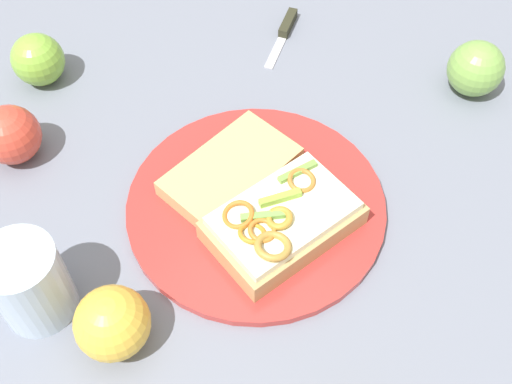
# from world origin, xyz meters

# --- Properties ---
(ground_plane) EXTENTS (2.00, 2.00, 0.00)m
(ground_plane) POSITION_xyz_m (0.00, 0.00, 0.00)
(ground_plane) COLOR slate
(ground_plane) RESTS_ON ground
(plate) EXTENTS (0.30, 0.30, 0.01)m
(plate) POSITION_xyz_m (0.00, 0.00, 0.01)
(plate) COLOR #B2312D
(plate) RESTS_ON ground_plane
(sandwich) EXTENTS (0.12, 0.17, 0.05)m
(sandwich) POSITION_xyz_m (-0.05, 0.01, 0.03)
(sandwich) COLOR tan
(sandwich) RESTS_ON plate
(bread_slice_side) EXTENTS (0.09, 0.16, 0.02)m
(bread_slice_side) POSITION_xyz_m (0.05, -0.01, 0.02)
(bread_slice_side) COLOR tan
(bread_slice_side) RESTS_ON plate
(apple_1) EXTENTS (0.10, 0.10, 0.07)m
(apple_1) POSITION_xyz_m (-0.08, -0.34, 0.04)
(apple_1) COLOR #73A348
(apple_1) RESTS_ON ground_plane
(apple_2) EXTENTS (0.09, 0.09, 0.07)m
(apple_2) POSITION_xyz_m (-0.01, 0.21, 0.04)
(apple_2) COLOR gold
(apple_2) RESTS_ON ground_plane
(apple_3) EXTENTS (0.10, 0.10, 0.07)m
(apple_3) POSITION_xyz_m (0.27, 0.14, 0.04)
(apple_3) COLOR #CD4130
(apple_3) RESTS_ON ground_plane
(apple_4) EXTENTS (0.10, 0.10, 0.07)m
(apple_4) POSITION_xyz_m (0.36, 0.04, 0.03)
(apple_4) COLOR #7BB23A
(apple_4) RESTS_ON ground_plane
(drinking_glass) EXTENTS (0.08, 0.08, 0.10)m
(drinking_glass) POSITION_xyz_m (0.08, 0.24, 0.05)
(drinking_glass) COLOR silver
(drinking_glass) RESTS_ON ground_plane
(knife) EXTENTS (0.06, 0.12, 0.01)m
(knife) POSITION_xyz_m (0.18, -0.26, 0.01)
(knife) COLOR silver
(knife) RESTS_ON ground_plane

